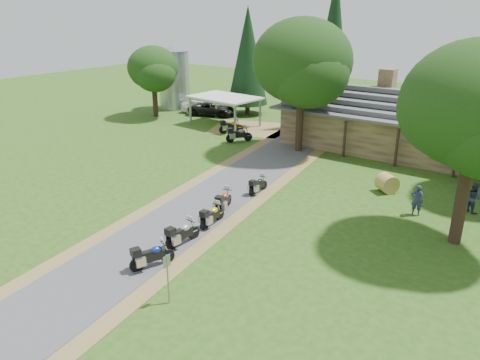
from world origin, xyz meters
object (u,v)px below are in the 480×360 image
Objects in this scene: motorcycle_carport_b at (239,134)px; hay_bale at (387,183)px; car_white_sedan at (202,105)px; motorcycle_row_b at (182,232)px; carport at (225,111)px; motorcycle_row_c at (212,214)px; motorcycle_row_a at (152,254)px; car_dark_suv at (212,106)px; lodge at (417,122)px; motorcycle_carport_a at (231,126)px; silo at (174,77)px; motorcycle_row_d at (224,200)px; motorcycle_row_e at (258,184)px.

motorcycle_carport_b reaches higher than hay_bale.
car_white_sedan is 29.86m from motorcycle_row_b.
carport is 3.12× the size of motorcycle_carport_b.
motorcycle_row_a is at bearing -177.08° from motorcycle_row_c.
motorcycle_carport_b reaches higher than motorcycle_row_c.
car_dark_suv reaches higher than car_white_sedan.
lodge is 21.45m from car_dark_suv.
car_dark_suv reaches higher than motorcycle_carport_a.
silo is at bearing 63.21° from motorcycle_row_a.
motorcycle_row_d is 0.93× the size of motorcycle_carport_a.
motorcycle_carport_b is at bearing 46.99° from motorcycle_row_a.
lodge is 17.78m from carport.
motorcycle_row_c is (18.15, -20.98, -0.36)m from car_white_sedan.
lodge is at bearing -107.51° from car_white_sedan.
motorcycle_carport_b is at bearing 41.46° from motorcycle_row_e.
lodge is 27.35m from silo.
car_dark_suv is 22.44m from motorcycle_row_e.
carport is 3.20× the size of motorcycle_carport_a.
motorcycle_row_b is 4.51m from motorcycle_row_d.
carport is at bearing 83.81° from motorcycle_carport_b.
motorcycle_row_d is at bearing -157.83° from car_dark_suv.
motorcycle_row_a is 0.97× the size of motorcycle_row_b.
silo reaches higher than hay_bale.
motorcycle_carport_a is at bearing 18.45° from motorcycle_row_d.
silo is at bearing 166.33° from carport.
motorcycle_row_d is (-5.38, -17.94, -1.80)m from lodge.
motorcycle_row_b is 1.65× the size of hay_bale.
silo reaches higher than motorcycle_row_b.
motorcycle_carport_a is at bearing 30.29° from motorcycle_row_c.
motorcycle_row_b is (18.36, -23.54, -0.31)m from car_white_sedan.
hay_bale is at bearing -53.60° from motorcycle_row_e.
carport is 3.91× the size of motorcycle_row_e.
silo is at bearing 69.10° from car_white_sedan.
hay_bale is (18.89, -8.17, -0.82)m from carport.
car_white_sedan is at bearing 57.86° from motorcycle_row_a.
motorcycle_row_e is at bearing 27.97° from motorcycle_row_a.
motorcycle_row_a is 4.94m from motorcycle_row_c.
motorcycle_carport_b is at bearing -36.30° from carport.
silo reaches higher than lodge.
carport is 3.49× the size of motorcycle_row_a.
motorcycle_row_c is 11.65m from hay_bale.
car_white_sedan is 25.93m from motorcycle_row_d.
hay_bale is at bearing 2.08° from motorcycle_row_a.
motorcycle_row_b reaches higher than hay_bale.
silo is 5.07m from car_white_sedan.
motorcycle_row_c is (12.93, -18.18, -0.80)m from carport.
car_dark_suv is (-21.37, 1.08, -1.40)m from lodge.
motorcycle_row_b is 1.16× the size of motorcycle_row_e.
lodge is 10.58× the size of motorcycle_carport_a.
lodge is 10.30× the size of motorcycle_carport_b.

